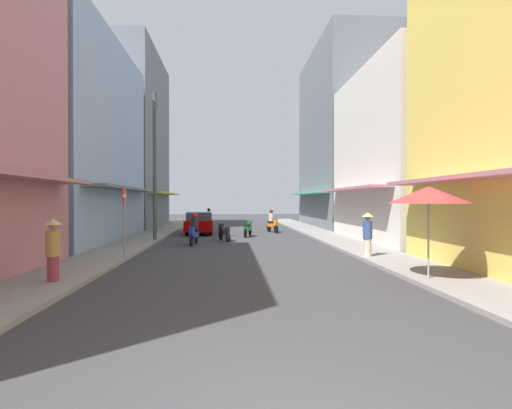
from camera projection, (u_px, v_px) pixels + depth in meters
name	position (u px, v px, depth m)	size (l,w,h in m)	color
ground_plane	(240.00, 243.00, 19.75)	(90.30, 90.30, 0.00)	#38383A
sidewalk_left	(134.00, 243.00, 19.38)	(2.14, 49.04, 0.12)	gray
sidewalk_right	(342.00, 241.00, 20.12)	(2.14, 49.04, 0.12)	gray
building_left_mid	(60.00, 141.00, 20.25)	(7.05, 11.95, 10.66)	#8CA5CC
building_left_far	(122.00, 141.00, 32.02)	(7.05, 10.72, 14.32)	slate
building_right_mid	(414.00, 156.00, 20.81)	(7.05, 9.95, 9.17)	silver
building_right_far	(348.00, 139.00, 32.24)	(7.05, 12.36, 14.64)	slate
motorbike_silver	(209.00, 219.00, 32.17)	(0.55, 1.81, 1.58)	black
motorbike_orange	(272.00, 222.00, 26.60)	(0.72, 1.75, 1.58)	black
motorbike_black	(224.00, 232.00, 21.04)	(0.76, 1.74, 0.96)	black
motorbike_green	(248.00, 228.00, 23.51)	(0.69, 1.76, 0.96)	black
motorbike_blue	(194.00, 231.00, 19.14)	(0.55, 1.81, 1.58)	black
parked_car	(200.00, 223.00, 25.44)	(1.88, 4.15, 1.45)	#8C0000
pedestrian_crossing	(155.00, 221.00, 26.05)	(0.34, 0.34, 1.66)	#598C59
pedestrian_far	(53.00, 248.00, 9.83)	(0.44, 0.44, 1.72)	#99333F
pedestrian_midway	(368.00, 233.00, 14.30)	(0.44, 0.44, 1.74)	beige
vendor_umbrella	(429.00, 195.00, 10.20)	(2.09, 2.09, 2.55)	#99999E
utility_pole	(155.00, 165.00, 20.47)	(0.20, 1.20, 7.94)	#4C4C4F
street_sign_no_entry	(124.00, 213.00, 14.18)	(0.07, 0.60, 2.65)	gray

